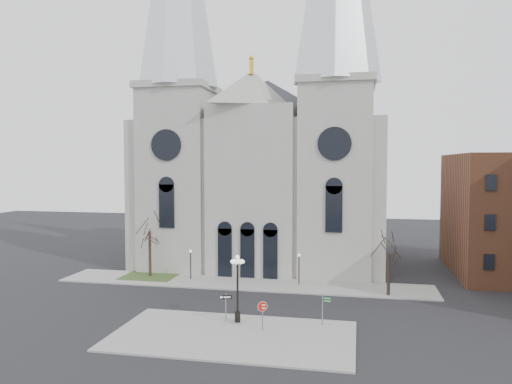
% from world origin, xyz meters
% --- Properties ---
extents(ground, '(160.00, 160.00, 0.00)m').
position_xyz_m(ground, '(0.00, 0.00, 0.00)').
color(ground, black).
rests_on(ground, ground).
extents(sidewalk_near, '(18.00, 10.00, 0.14)m').
position_xyz_m(sidewalk_near, '(3.00, -5.00, 0.07)').
color(sidewalk_near, gray).
rests_on(sidewalk_near, ground).
extents(sidewalk_far, '(40.00, 6.00, 0.14)m').
position_xyz_m(sidewalk_far, '(0.00, 11.00, 0.07)').
color(sidewalk_far, gray).
rests_on(sidewalk_far, ground).
extents(grass_patch, '(6.00, 5.00, 0.18)m').
position_xyz_m(grass_patch, '(-11.00, 12.00, 0.09)').
color(grass_patch, '#33491F').
rests_on(grass_patch, ground).
extents(cathedral, '(33.00, 26.66, 54.00)m').
position_xyz_m(cathedral, '(0.00, 22.86, 18.48)').
color(cathedral, '#9F9C94').
rests_on(cathedral, ground).
extents(tree_left, '(3.20, 3.20, 7.50)m').
position_xyz_m(tree_left, '(-11.00, 12.00, 5.58)').
color(tree_left, black).
rests_on(tree_left, ground).
extents(tree_right, '(3.20, 3.20, 6.00)m').
position_xyz_m(tree_right, '(15.00, 9.00, 4.47)').
color(tree_right, black).
rests_on(tree_right, ground).
extents(ped_lamp_left, '(0.32, 0.32, 3.26)m').
position_xyz_m(ped_lamp_left, '(-6.00, 11.50, 2.33)').
color(ped_lamp_left, black).
rests_on(ped_lamp_left, sidewalk_far).
extents(ped_lamp_right, '(0.32, 0.32, 3.26)m').
position_xyz_m(ped_lamp_right, '(6.00, 11.50, 2.33)').
color(ped_lamp_right, black).
rests_on(ped_lamp_right, sidewalk_far).
extents(stop_sign, '(0.82, 0.09, 2.27)m').
position_xyz_m(stop_sign, '(4.99, -3.59, 1.77)').
color(stop_sign, slate).
rests_on(stop_sign, sidewalk_near).
extents(globe_lamp, '(1.28, 1.28, 5.43)m').
position_xyz_m(globe_lamp, '(2.63, -1.98, 3.55)').
color(globe_lamp, black).
rests_on(globe_lamp, sidewalk_near).
extents(one_way_sign, '(0.97, 0.36, 2.31)m').
position_xyz_m(one_way_sign, '(1.71, -2.21, 1.69)').
color(one_way_sign, slate).
rests_on(one_way_sign, sidewalk_near).
extents(street_name_sign, '(0.74, 0.16, 2.33)m').
position_xyz_m(street_name_sign, '(9.46, -1.40, 1.51)').
color(street_name_sign, slate).
rests_on(street_name_sign, sidewalk_near).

